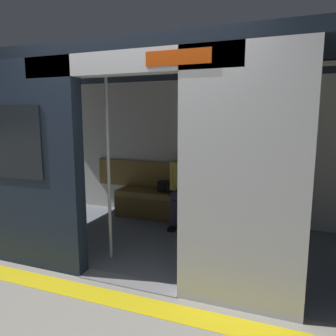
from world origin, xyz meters
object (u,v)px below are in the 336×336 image
at_px(book, 212,196).
at_px(train_car, 162,126).
at_px(bench_seat, 188,201).
at_px(grab_pole_far, 192,169).
at_px(handbag, 166,187).
at_px(person_seated, 186,181).
at_px(grab_pole_door, 108,166).

bearing_deg(book, train_car, 97.50).
xyz_separation_m(bench_seat, grab_pole_far, (-0.47, 1.41, 0.76)).
height_order(bench_seat, handbag, handbag).
relative_size(person_seated, book, 5.31).
bearing_deg(grab_pole_far, person_seated, -69.74).
xyz_separation_m(handbag, grab_pole_far, (-0.86, 1.46, 0.57)).
distance_m(train_car, person_seated, 1.20).
height_order(bench_seat, person_seated, person_seated).
relative_size(bench_seat, handbag, 9.43).
bearing_deg(book, handbag, 31.04).
height_order(train_car, person_seated, train_car).
height_order(handbag, grab_pole_far, grab_pole_far).
distance_m(person_seated, grab_pole_door, 1.61).
height_order(train_car, grab_pole_far, train_car).
relative_size(handbag, book, 1.18).
distance_m(bench_seat, grab_pole_door, 1.78).
bearing_deg(bench_seat, handbag, -8.04).
height_order(grab_pole_door, grab_pole_far, same).
height_order(person_seated, handbag, person_seated).
bearing_deg(grab_pole_door, bench_seat, -107.05).
bearing_deg(person_seated, handbag, -16.58).
bearing_deg(book, grab_pole_far, 128.13).
xyz_separation_m(person_seated, grab_pole_far, (-0.50, 1.36, 0.43)).
xyz_separation_m(bench_seat, book, (-0.37, -0.01, 0.12)).
height_order(bench_seat, book, book).
relative_size(train_car, person_seated, 5.48).
height_order(person_seated, grab_pole_door, grab_pole_door).
distance_m(book, grab_pole_far, 1.56).
relative_size(train_car, book, 29.09).
bearing_deg(grab_pole_far, grab_pole_door, 7.89).
distance_m(grab_pole_door, grab_pole_far, 0.95).
bearing_deg(person_seated, grab_pole_door, 73.38).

